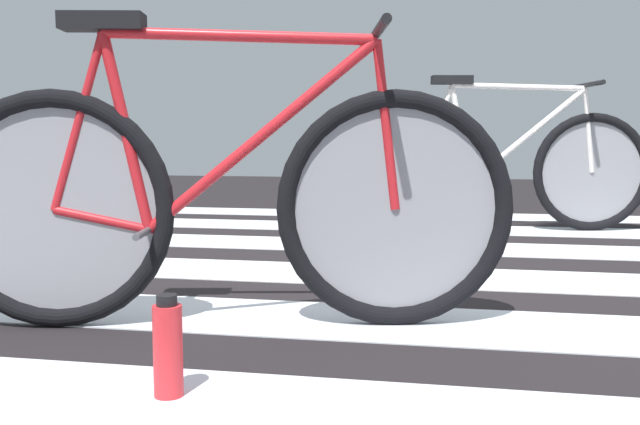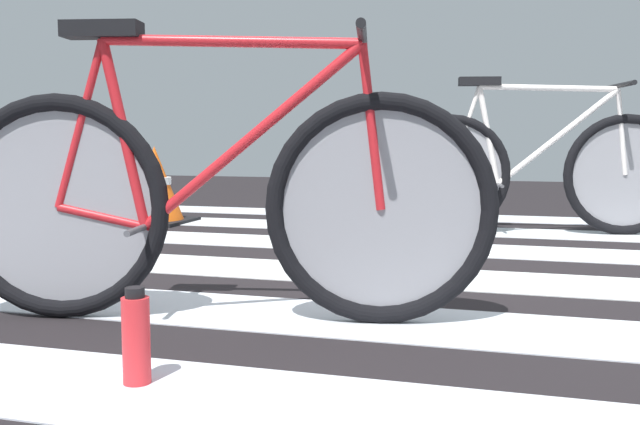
# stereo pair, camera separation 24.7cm
# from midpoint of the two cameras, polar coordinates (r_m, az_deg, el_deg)

# --- Properties ---
(ground) EXTENTS (18.00, 14.00, 0.02)m
(ground) POSITION_cam_midpoint_polar(r_m,az_deg,el_deg) (2.83, 4.30, -5.79)
(ground) COLOR black
(crosswalk_markings) EXTENTS (5.41, 5.00, 0.00)m
(crosswalk_markings) POSITION_cam_midpoint_polar(r_m,az_deg,el_deg) (2.96, 4.79, -5.03)
(crosswalk_markings) COLOR silver
(crosswalk_markings) RESTS_ON ground
(bicycle_1_of_2) EXTENTS (1.71, 0.56, 0.93)m
(bicycle_1_of_2) POSITION_cam_midpoint_polar(r_m,az_deg,el_deg) (2.18, -10.84, 1.03)
(bicycle_1_of_2) COLOR black
(bicycle_1_of_2) RESTS_ON ground
(bicycle_2_of_2) EXTENTS (1.71, 0.56, 0.93)m
(bicycle_2_of_2) POSITION_cam_midpoint_polar(r_m,az_deg,el_deg) (4.40, 13.27, 3.54)
(bicycle_2_of_2) COLOR black
(bicycle_2_of_2) RESTS_ON ground
(water_bottle) EXTENTS (0.07, 0.07, 0.23)m
(water_bottle) POSITION_cam_midpoint_polar(r_m,az_deg,el_deg) (1.67, -16.16, -10.30)
(water_bottle) COLOR red
(water_bottle) RESTS_ON ground
(traffic_cone) EXTENTS (0.45, 0.45, 0.52)m
(traffic_cone) POSITION_cam_midpoint_polar(r_m,az_deg,el_deg) (4.85, -17.27, 2.02)
(traffic_cone) COLOR black
(traffic_cone) RESTS_ON ground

